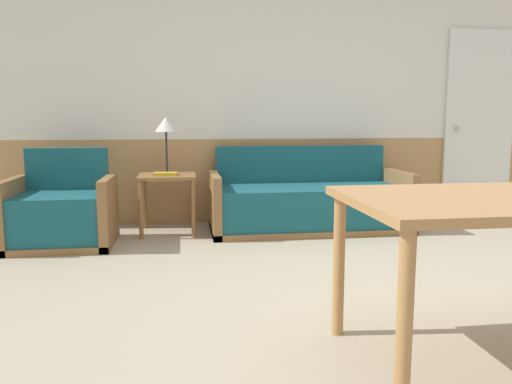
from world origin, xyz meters
The scene contains 8 objects.
ground_plane centered at (0.00, 0.00, 0.00)m, with size 16.00×16.00×0.00m, color #B2A58C.
wall_back centered at (0.00, 2.63, 1.35)m, with size 7.20×0.06×2.70m.
couch centered at (0.08, 2.12, 0.26)m, with size 1.97×0.83×0.83m.
armchair centered at (-2.23, 1.80, 0.28)m, with size 0.89×0.73×0.85m.
side_table centered at (-1.32, 2.17, 0.48)m, with size 0.54×0.54×0.58m.
table_lamp centered at (-1.32, 2.26, 1.02)m, with size 0.21×0.21×0.55m.
book_stack centered at (-1.33, 2.08, 0.59)m, with size 0.22×0.14×0.03m.
entry_door centered at (2.18, 2.57, 1.05)m, with size 0.82×0.09×2.10m.
Camera 1 is at (-1.16, -2.72, 1.10)m, focal length 35.00 mm.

